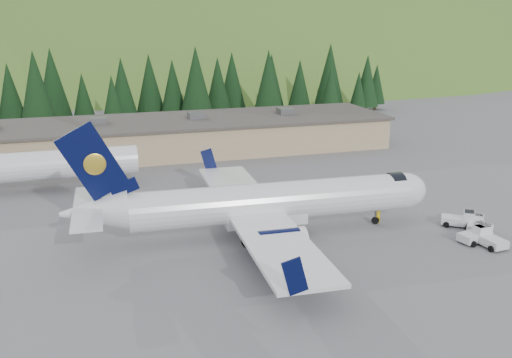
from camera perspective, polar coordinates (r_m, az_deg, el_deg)
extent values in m
plane|color=slate|center=(56.80, 1.79, -5.49)|extent=(600.00, 600.00, 0.00)
cylinder|color=white|center=(55.65, 1.82, -2.24)|extent=(28.02, 4.98, 3.74)
ellipsoid|color=white|center=(60.91, 14.51, -1.13)|extent=(5.03, 3.96, 3.74)
cylinder|color=black|center=(60.31, 13.71, -0.80)|extent=(1.53, 3.15, 3.09)
cone|color=white|center=(53.50, -15.88, -3.18)|extent=(6.14, 4.01, 3.74)
cube|color=white|center=(55.91, 0.83, -3.85)|extent=(8.10, 3.54, 1.00)
cube|color=white|center=(55.47, -0.17, -3.38)|extent=(6.98, 34.07, 0.35)
cube|color=#050A33|center=(70.68, -4.76, 1.95)|extent=(2.02, 0.24, 2.86)
cube|color=#050A33|center=(39.56, 3.90, -9.69)|extent=(2.02, 0.24, 2.86)
cylinder|color=#050A33|center=(61.27, -0.61, -2.31)|extent=(4.28, 2.47, 2.29)
cylinder|color=white|center=(61.73, 1.10, -2.17)|extent=(0.71, 2.45, 2.43)
cube|color=white|center=(61.10, -0.61, -1.82)|extent=(2.20, 0.35, 0.90)
cylinder|color=#050A33|center=(50.83, 2.56, -6.28)|extent=(4.28, 2.47, 2.29)
cylinder|color=white|center=(51.39, 4.59, -6.07)|extent=(0.71, 2.45, 2.43)
cube|color=white|center=(50.63, 2.57, -5.71)|extent=(2.20, 0.35, 0.90)
cube|color=#050A33|center=(52.19, -16.05, 1.67)|extent=(6.16, 0.57, 7.31)
ellipsoid|color=gold|center=(52.42, -15.81, 1.53)|extent=(1.98, 0.27, 1.97)
ellipsoid|color=gold|center=(52.04, -15.82, 1.42)|extent=(1.98, 0.27, 1.97)
cube|color=#050A33|center=(52.84, -13.03, -0.85)|extent=(2.76, 0.37, 1.97)
cube|color=white|center=(53.36, -16.45, -2.71)|extent=(3.14, 12.55, 0.22)
cylinder|color=slate|center=(60.32, 11.86, -3.62)|extent=(0.21, 0.21, 1.79)
cylinder|color=black|center=(60.49, 11.83, -4.08)|extent=(0.77, 0.31, 0.76)
cylinder|color=slate|center=(58.18, -1.78, -3.90)|extent=(0.25, 0.25, 1.99)
cylinder|color=black|center=(58.42, -1.39, -4.28)|extent=(1.11, 0.40, 1.10)
cylinder|color=black|center=(58.25, -2.16, -4.35)|extent=(1.11, 0.40, 1.10)
cylinder|color=slate|center=(53.29, -0.48, -5.82)|extent=(0.25, 0.25, 1.99)
cylinder|color=black|center=(53.55, -0.07, -6.22)|extent=(1.11, 0.40, 1.10)
cylinder|color=black|center=(53.37, -0.90, -6.30)|extent=(1.11, 0.40, 1.10)
cylinder|color=white|center=(74.23, -20.29, 1.29)|extent=(22.00, 3.60, 3.60)
cube|color=silver|center=(58.43, 21.01, -5.36)|extent=(3.46, 2.22, 0.75)
cube|color=silver|center=(59.00, 21.75, -4.57)|extent=(1.35, 1.68, 0.96)
cube|color=black|center=(58.86, 21.79, -4.18)|extent=(1.22, 1.55, 0.11)
cylinder|color=black|center=(59.81, 21.03, -5.16)|extent=(0.63, 0.35, 0.60)
cylinder|color=black|center=(58.83, 22.29, -5.65)|extent=(0.63, 0.35, 0.60)
cylinder|color=black|center=(58.26, 19.66, -5.58)|extent=(0.63, 0.35, 0.60)
cylinder|color=black|center=(57.25, 20.93, -6.10)|extent=(0.63, 0.35, 0.60)
cube|color=silver|center=(62.15, 19.50, -3.94)|extent=(3.50, 3.16, 0.74)
cube|color=silver|center=(61.98, 20.53, -3.47)|extent=(1.73, 1.82, 0.95)
cube|color=black|center=(61.85, 20.57, -3.10)|extent=(1.58, 1.67, 0.11)
cylinder|color=black|center=(63.07, 20.44, -4.02)|extent=(0.62, 0.54, 0.59)
cylinder|color=black|center=(61.48, 20.46, -4.53)|extent=(0.62, 0.54, 0.59)
cylinder|color=black|center=(63.02, 18.52, -3.85)|extent=(0.62, 0.54, 0.59)
cylinder|color=black|center=(61.43, 18.49, -4.36)|extent=(0.62, 0.54, 0.59)
cube|color=silver|center=(57.85, 22.34, -5.72)|extent=(1.91, 3.34, 0.75)
cube|color=silver|center=(58.32, 21.68, -4.80)|extent=(1.59, 1.21, 0.96)
cube|color=black|center=(58.18, 21.72, -4.40)|extent=(1.47, 1.09, 0.11)
cylinder|color=black|center=(58.07, 20.98, -5.79)|extent=(0.29, 0.62, 0.60)
cylinder|color=black|center=(59.21, 22.18, -5.50)|extent=(0.29, 0.62, 0.60)
cylinder|color=black|center=(56.69, 22.45, -6.49)|extent=(0.29, 0.62, 0.60)
cylinder|color=black|center=(57.86, 23.65, -6.17)|extent=(0.29, 0.62, 0.60)
cube|color=tan|center=(90.69, -9.04, 4.12)|extent=(70.00, 16.00, 4.80)
cube|color=#47423D|center=(90.21, -9.11, 5.70)|extent=(71.00, 17.00, 0.40)
cube|color=slate|center=(89.29, -15.51, 5.64)|extent=(2.50, 2.50, 1.00)
cube|color=slate|center=(90.91, -5.99, 6.31)|extent=(2.50, 2.50, 1.00)
cube|color=slate|center=(94.90, 2.98, 6.79)|extent=(2.50, 2.50, 1.00)
cube|color=silver|center=(61.49, 21.07, -4.41)|extent=(2.81, 2.82, 0.62)
cube|color=silver|center=(62.15, 21.22, -3.69)|extent=(1.50, 1.50, 0.80)
cube|color=black|center=(62.03, 21.26, -3.38)|extent=(1.38, 1.38, 0.09)
cylinder|color=black|center=(62.46, 20.51, -4.27)|extent=(0.49, 0.49, 0.50)
cylinder|color=black|center=(62.34, 21.80, -4.44)|extent=(0.49, 0.49, 0.50)
cylinder|color=black|center=(60.80, 20.28, -4.79)|extent=(0.49, 0.49, 0.50)
cylinder|color=black|center=(60.68, 21.60, -4.98)|extent=(0.49, 0.49, 0.50)
imported|color=yellow|center=(60.52, 12.09, -3.52)|extent=(0.72, 0.51, 1.89)
cone|color=black|center=(116.88, -23.42, 8.02)|extent=(5.24, 5.24, 10.72)
cone|color=black|center=(107.16, -21.16, 8.47)|extent=(6.36, 6.36, 13.02)
cone|color=black|center=(116.11, -19.69, 9.09)|extent=(6.33, 6.33, 12.95)
cone|color=black|center=(112.59, -16.90, 7.82)|extent=(4.43, 4.43, 9.07)
cone|color=black|center=(105.72, -14.14, 7.58)|extent=(4.50, 4.50, 9.21)
cone|color=black|center=(113.56, -13.25, 8.92)|extent=(5.55, 5.55, 11.35)
cone|color=black|center=(117.00, -10.59, 9.39)|extent=(5.73, 5.73, 11.72)
cone|color=black|center=(114.23, -8.31, 9.05)|extent=(5.31, 5.31, 10.86)
cone|color=black|center=(110.76, -6.01, 9.71)|extent=(6.43, 6.43, 13.16)
cone|color=black|center=(116.72, -3.84, 9.39)|extent=(5.40, 5.40, 11.05)
cone|color=black|center=(121.12, -2.42, 9.85)|extent=(5.72, 5.72, 11.69)
cone|color=black|center=(112.55, 1.26, 9.66)|extent=(6.10, 6.10, 12.47)
cone|color=black|center=(124.60, 1.56, 9.87)|extent=(5.46, 5.46, 11.16)
cone|color=black|center=(120.87, 4.39, 9.39)|extent=(5.08, 5.08, 10.38)
cone|color=black|center=(116.97, 7.45, 8.73)|extent=(4.55, 4.55, 9.32)
cone|color=black|center=(126.62, 7.39, 10.40)|extent=(6.35, 6.35, 12.98)
cone|color=black|center=(125.10, 10.20, 8.69)|extent=(3.93, 3.93, 8.04)
cone|color=black|center=(126.89, 11.02, 9.64)|extent=(5.36, 5.36, 10.97)
cone|color=black|center=(133.89, 11.93, 9.30)|extent=(4.32, 4.32, 8.84)
ellipsoid|color=#3B6221|center=(277.40, -3.94, -6.42)|extent=(420.00, 300.00, 300.00)
ellipsoid|color=#3B6221|center=(355.93, 13.65, -1.72)|extent=(392.00, 280.00, 280.00)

